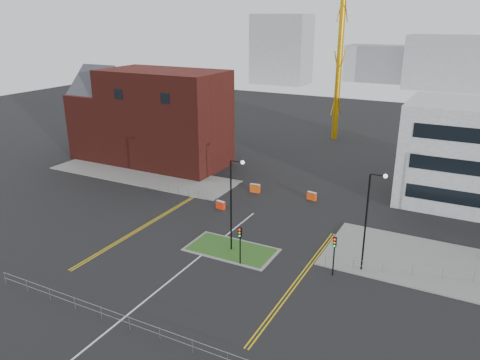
% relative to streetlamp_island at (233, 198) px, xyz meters
% --- Properties ---
extents(ground, '(200.00, 200.00, 0.00)m').
position_rel_streetlamp_island_xyz_m(ground, '(-2.22, -8.00, -5.41)').
color(ground, black).
rests_on(ground, ground).
extents(pavement_left, '(28.00, 8.00, 0.12)m').
position_rel_streetlamp_island_xyz_m(pavement_left, '(-22.22, 14.00, -5.35)').
color(pavement_left, slate).
rests_on(pavement_left, ground).
extents(pavement_right, '(24.00, 10.00, 0.12)m').
position_rel_streetlamp_island_xyz_m(pavement_right, '(19.78, 6.00, -5.35)').
color(pavement_right, slate).
rests_on(pavement_right, ground).
extents(island_kerb, '(8.60, 4.60, 0.08)m').
position_rel_streetlamp_island_xyz_m(island_kerb, '(-0.22, 0.00, -5.37)').
color(island_kerb, slate).
rests_on(island_kerb, ground).
extents(grass_island, '(8.00, 4.00, 0.12)m').
position_rel_streetlamp_island_xyz_m(grass_island, '(-0.22, 0.00, -5.35)').
color(grass_island, '#1D4B19').
rests_on(grass_island, ground).
extents(brick_building, '(24.20, 10.07, 14.24)m').
position_rel_streetlamp_island_xyz_m(brick_building, '(-25.19, 20.00, 1.44)').
color(brick_building, '#4B1712').
rests_on(brick_building, ground).
extents(streetlamp_island, '(1.46, 0.36, 9.18)m').
position_rel_streetlamp_island_xyz_m(streetlamp_island, '(0.00, 0.00, 0.00)').
color(streetlamp_island, black).
rests_on(streetlamp_island, ground).
extents(streetlamp_right_near, '(1.46, 0.36, 9.18)m').
position_rel_streetlamp_island_xyz_m(streetlamp_right_near, '(12.00, 2.00, 0.00)').
color(streetlamp_right_near, black).
rests_on(streetlamp_right_near, ground).
extents(traffic_light_island, '(0.28, 0.33, 3.65)m').
position_rel_streetlamp_island_xyz_m(traffic_light_island, '(1.78, -2.02, -2.85)').
color(traffic_light_island, black).
rests_on(traffic_light_island, ground).
extents(traffic_light_right, '(0.28, 0.33, 3.65)m').
position_rel_streetlamp_island_xyz_m(traffic_light_right, '(9.78, -0.02, -2.85)').
color(traffic_light_right, black).
rests_on(traffic_light_right, ground).
extents(railing_front, '(24.05, 0.05, 1.10)m').
position_rel_streetlamp_island_xyz_m(railing_front, '(-2.22, -14.00, -4.63)').
color(railing_front, gray).
rests_on(railing_front, ground).
extents(railing_left, '(6.05, 0.05, 1.10)m').
position_rel_streetlamp_island_xyz_m(railing_left, '(-13.22, 10.00, -4.67)').
color(railing_left, gray).
rests_on(railing_left, ground).
extents(railing_right, '(19.05, 5.05, 1.10)m').
position_rel_streetlamp_island_xyz_m(railing_right, '(18.28, 3.50, -4.63)').
color(railing_right, gray).
rests_on(railing_right, ground).
extents(centre_line, '(0.15, 30.00, 0.01)m').
position_rel_streetlamp_island_xyz_m(centre_line, '(-2.22, -6.00, -5.41)').
color(centre_line, silver).
rests_on(centre_line, ground).
extents(yellow_left_a, '(0.12, 24.00, 0.01)m').
position_rel_streetlamp_island_xyz_m(yellow_left_a, '(-11.22, 2.00, -5.41)').
color(yellow_left_a, gold).
rests_on(yellow_left_a, ground).
extents(yellow_left_b, '(0.12, 24.00, 0.01)m').
position_rel_streetlamp_island_xyz_m(yellow_left_b, '(-10.92, 2.00, -5.41)').
color(yellow_left_b, gold).
rests_on(yellow_left_b, ground).
extents(yellow_right_a, '(0.12, 20.00, 0.01)m').
position_rel_streetlamp_island_xyz_m(yellow_right_a, '(7.28, -2.00, -5.41)').
color(yellow_right_a, gold).
rests_on(yellow_right_a, ground).
extents(yellow_right_b, '(0.12, 20.00, 0.01)m').
position_rel_streetlamp_island_xyz_m(yellow_right_b, '(7.58, -2.00, -5.41)').
color(yellow_right_b, gold).
rests_on(yellow_right_b, ground).
extents(skyline_a, '(18.00, 12.00, 22.00)m').
position_rel_streetlamp_island_xyz_m(skyline_a, '(-42.22, 112.00, 5.59)').
color(skyline_a, gray).
rests_on(skyline_a, ground).
extents(skyline_b, '(24.00, 12.00, 16.00)m').
position_rel_streetlamp_island_xyz_m(skyline_b, '(7.78, 122.00, 2.59)').
color(skyline_b, gray).
rests_on(skyline_b, ground).
extents(skyline_d, '(30.00, 12.00, 12.00)m').
position_rel_streetlamp_island_xyz_m(skyline_d, '(-10.22, 132.00, 0.59)').
color(skyline_d, gray).
rests_on(skyline_d, ground).
extents(barrier_left, '(1.33, 0.56, 1.09)m').
position_rel_streetlamp_island_xyz_m(barrier_left, '(-5.01, 15.17, -4.82)').
color(barrier_left, '#DF4A0C').
rests_on(barrier_left, ground).
extents(barrier_mid, '(1.19, 0.60, 0.96)m').
position_rel_streetlamp_island_xyz_m(barrier_mid, '(-6.22, 8.41, -4.89)').
color(barrier_mid, '#F42E0D').
rests_on(barrier_mid, ground).
extents(barrier_right, '(1.24, 0.61, 0.99)m').
position_rel_streetlamp_island_xyz_m(barrier_right, '(2.27, 16.00, -4.87)').
color(barrier_right, '#F3480D').
rests_on(barrier_right, ground).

